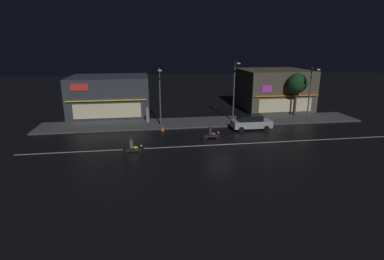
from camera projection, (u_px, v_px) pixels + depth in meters
The scene contains 14 objects.
ground_plane at pixel (221, 145), 28.69m from camera, with size 140.00×140.00×0.00m, color black.
lane_divider_stripe at pixel (221, 145), 28.69m from camera, with size 36.45×0.16×0.01m, color beige.
sidewalk_far at pixel (204, 122), 36.78m from camera, with size 38.37×4.83×0.14m, color #424447.
storefront_left_block at pixel (273, 89), 44.17m from camera, with size 9.24×8.90×5.64m.
storefront_center_block at pixel (110, 96), 40.52m from camera, with size 10.12×8.18×5.09m.
streetlamp_west at pixel (160, 92), 33.95m from camera, with size 0.44×1.64×6.48m.
streetlamp_mid at pixel (235, 86), 36.05m from camera, with size 0.44×1.64×7.09m.
streetlamp_east at pixel (311, 89), 36.73m from camera, with size 0.44×1.64×6.34m.
pedestrian_on_sidewalk at pixel (147, 115), 36.31m from camera, with size 0.41×0.41×1.80m.
street_tree at pixel (297, 83), 38.76m from camera, with size 2.54×2.54×5.47m.
parked_car_near_kerb at pixel (251, 122), 33.50m from camera, with size 4.30×1.98×1.67m.
motorcycle_lead at pixel (133, 147), 26.02m from camera, with size 1.90×0.60×1.52m.
motorcycle_following at pixel (211, 134), 29.94m from camera, with size 1.90×0.60×1.52m.
traffic_cone at pixel (163, 128), 33.25m from camera, with size 0.36×0.36×0.55m, color orange.
Camera 1 is at (-6.84, -26.49, 9.17)m, focal length 28.45 mm.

